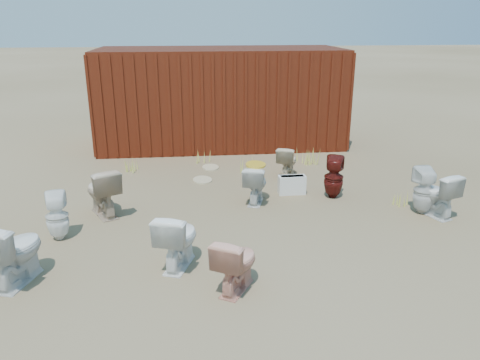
{
  "coord_description": "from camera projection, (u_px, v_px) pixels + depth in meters",
  "views": [
    {
      "loc": [
        -0.78,
        -6.69,
        3.09
      ],
      "look_at": [
        0.0,
        0.6,
        0.55
      ],
      "focal_mm": 35.0,
      "sensor_mm": 36.0,
      "label": 1
    }
  ],
  "objects": [
    {
      "name": "weed_clump_f",
      "position": [
        404.0,
        201.0,
        8.04
      ],
      "size": [
        0.28,
        0.28,
        0.24
      ],
      "primitive_type": "cone",
      "color": "#BDC04C",
      "rests_on": "ground"
    },
    {
      "name": "weed_clump_a",
      "position": [
        130.0,
        164.0,
        9.98
      ],
      "size": [
        0.36,
        0.36,
        0.3
      ],
      "primitive_type": "cone",
      "color": "#BDC04C",
      "rests_on": "ground"
    },
    {
      "name": "toilet_back_e",
      "position": [
        424.0,
        191.0,
        7.72
      ],
      "size": [
        0.36,
        0.37,
        0.79
      ],
      "primitive_type": "imported",
      "rotation": [
        0.0,
        0.0,
        3.13
      ],
      "color": "white",
      "rests_on": "ground"
    },
    {
      "name": "toilet_back_yellowlid",
      "position": [
        255.0,
        184.0,
        8.19
      ],
      "size": [
        0.56,
        0.76,
        0.69
      ],
      "primitive_type": "imported",
      "rotation": [
        0.0,
        0.0,
        2.85
      ],
      "color": "silver",
      "rests_on": "ground"
    },
    {
      "name": "shipping_container",
      "position": [
        221.0,
        97.0,
        11.87
      ],
      "size": [
        6.0,
        2.4,
        2.4
      ],
      "primitive_type": "cube",
      "color": "#4A130C",
      "rests_on": "ground"
    },
    {
      "name": "yellow_lid",
      "position": [
        256.0,
        165.0,
        8.08
      ],
      "size": [
        0.35,
        0.44,
        0.02
      ],
      "primitive_type": "ellipsoid",
      "color": "gold",
      "rests_on": "toilet_back_yellowlid"
    },
    {
      "name": "ground",
      "position": [
        244.0,
        225.0,
        7.38
      ],
      "size": [
        100.0,
        100.0,
        0.0
      ],
      "primitive_type": "plane",
      "color": "brown",
      "rests_on": "ground"
    },
    {
      "name": "toilet_front_e",
      "position": [
        436.0,
        194.0,
        7.64
      ],
      "size": [
        0.64,
        0.83,
        0.75
      ],
      "primitive_type": "imported",
      "rotation": [
        0.0,
        0.0,
        3.49
      ],
      "color": "silver",
      "rests_on": "ground"
    },
    {
      "name": "weed_clump_b",
      "position": [
        247.0,
        164.0,
        9.95
      ],
      "size": [
        0.32,
        0.32,
        0.31
      ],
      "primitive_type": "cone",
      "color": "#BDC04C",
      "rests_on": "ground"
    },
    {
      "name": "toilet_front_a",
      "position": [
        14.0,
        251.0,
        5.66
      ],
      "size": [
        0.69,
        0.92,
        0.84
      ],
      "primitive_type": "imported",
      "rotation": [
        0.0,
        0.0,
        2.85
      ],
      "color": "silver",
      "rests_on": "ground"
    },
    {
      "name": "toilet_front_c",
      "position": [
        178.0,
        239.0,
        6.05
      ],
      "size": [
        0.66,
        0.86,
        0.77
      ],
      "primitive_type": "imported",
      "rotation": [
        0.0,
        0.0,
        2.8
      ],
      "color": "white",
      "rests_on": "ground"
    },
    {
      "name": "weed_clump_d",
      "position": [
        204.0,
        157.0,
        10.51
      ],
      "size": [
        0.3,
        0.3,
        0.29
      ],
      "primitive_type": "cone",
      "color": "#BDC04C",
      "rests_on": "ground"
    },
    {
      "name": "loose_tank",
      "position": [
        292.0,
        185.0,
        8.65
      ],
      "size": [
        0.5,
        0.21,
        0.35
      ],
      "primitive_type": "cube",
      "rotation": [
        0.0,
        0.0,
        0.02
      ],
      "color": "silver",
      "rests_on": "ground"
    },
    {
      "name": "loose_lid_far",
      "position": [
        210.0,
        167.0,
        10.21
      ],
      "size": [
        0.39,
        0.49,
        0.02
      ],
      "primitive_type": "ellipsoid",
      "rotation": [
        0.0,
        0.0,
        0.06
      ],
      "color": "#C0B48B",
      "rests_on": "ground"
    },
    {
      "name": "weed_clump_c",
      "position": [
        313.0,
        158.0,
        10.32
      ],
      "size": [
        0.36,
        0.36,
        0.35
      ],
      "primitive_type": "cone",
      "color": "#BDC04C",
      "rests_on": "ground"
    },
    {
      "name": "toilet_back_beige_right",
      "position": [
        287.0,
        161.0,
        9.56
      ],
      "size": [
        0.59,
        0.72,
        0.64
      ],
      "primitive_type": "imported",
      "rotation": [
        0.0,
        0.0,
        2.72
      ],
      "color": "beige",
      "rests_on": "ground"
    },
    {
      "name": "toilet_back_a",
      "position": [
        57.0,
        216.0,
        6.81
      ],
      "size": [
        0.38,
        0.39,
        0.72
      ],
      "primitive_type": "imported",
      "rotation": [
        0.0,
        0.0,
        3.35
      ],
      "color": "white",
      "rests_on": "ground"
    },
    {
      "name": "toilet_back_beige_left",
      "position": [
        102.0,
        192.0,
        7.65
      ],
      "size": [
        0.78,
        0.92,
        0.82
      ],
      "primitive_type": "imported",
      "rotation": [
        0.0,
        0.0,
        3.63
      ],
      "color": "tan",
      "rests_on": "ground"
    },
    {
      "name": "loose_lid_near",
      "position": [
        202.0,
        180.0,
        9.41
      ],
      "size": [
        0.43,
        0.53,
        0.02
      ],
      "primitive_type": "ellipsoid",
      "rotation": [
        0.0,
        0.0,
        0.11
      ],
      "color": "#BDB089",
      "rests_on": "ground"
    },
    {
      "name": "weed_clump_e",
      "position": [
        306.0,
        157.0,
        10.52
      ],
      "size": [
        0.34,
        0.34,
        0.28
      ],
      "primitive_type": "cone",
      "color": "#BDC04C",
      "rests_on": "ground"
    },
    {
      "name": "toilet_front_maroon",
      "position": [
        334.0,
        177.0,
        8.41
      ],
      "size": [
        0.45,
        0.46,
        0.77
      ],
      "primitive_type": "imported",
      "rotation": [
        0.0,
        0.0,
        2.76
      ],
      "color": "#51120E",
      "rests_on": "ground"
    },
    {
      "name": "toilet_front_pink",
      "position": [
        236.0,
        263.0,
        5.53
      ],
      "size": [
        0.69,
        0.79,
        0.7
      ],
      "primitive_type": "imported",
      "rotation": [
        0.0,
        0.0,
        2.61
      ],
      "color": "#E09881",
      "rests_on": "ground"
    }
  ]
}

